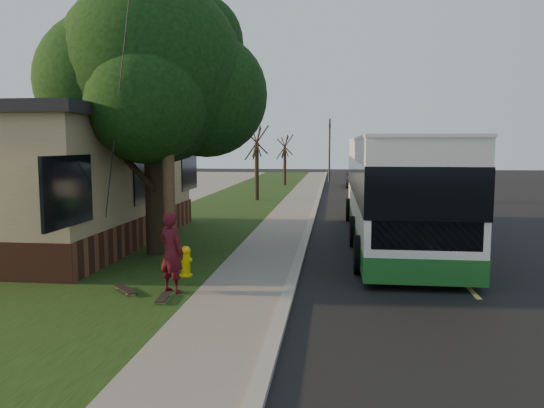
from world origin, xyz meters
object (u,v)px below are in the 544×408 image
Objects in this scene: skateboard_spare at (125,290)px; distant_car at (357,177)px; bare_tree_near at (257,164)px; skateboard_main at (164,297)px; skateboarder at (171,252)px; utility_pole at (167,89)px; transit_bus at (394,187)px; dumpster at (67,211)px; leafy_tree at (155,77)px; traffic_signal at (329,146)px; fire_hydrant at (186,261)px; bare_tree_far at (285,161)px.

skateboard_spare is 31.68m from distant_car.
bare_tree_near is 0.93× the size of distant_car.
skateboard_main is (1.00, -20.00, -2.03)m from bare_tree_near.
bare_tree_near is 2.47× the size of skateboarder.
utility_pole is 5.47m from skateboard_main.
transit_bus reaches higher than dumpster.
traffic_signal is (4.67, 31.35, -2.00)m from leafy_tree.
transit_bus is 7.35× the size of skateboarder.
skateboarder is at bearing -94.84° from traffic_signal.
bare_tree_near reaches higher than skateboarder.
traffic_signal is 2.86× the size of dumpster.
bare_tree_far is (-0.40, 30.00, 1.57)m from fire_hydrant.
transit_bus is 9.00m from skateboarder.
fire_hydrant is at bearing -98.98° from distant_car.
bare_tree_near is at bearing -117.18° from distant_car.
transit_bus is at bearing -76.27° from bare_tree_far.
bare_tree_near is 13.89m from transit_bus.
fire_hydrant is 8.07m from transit_bus.
skateboard_main is at bearing -89.10° from bare_tree_far.
leafy_tree is 28.07m from distant_car.
bare_tree_near is 19.66m from skateboard_spare.
utility_pole is 5.17m from skateboard_spare.
fire_hydrant is at bearing 59.95° from skateboard_spare.
bare_tree_far is 0.31× the size of transit_bus.
utility_pole is at bearing -62.40° from leafy_tree.
leafy_tree is at bearing 120.67° from fire_hydrant.
skateboard_main is (0.50, -32.00, -1.88)m from bare_tree_far.
bare_tree_near is 2.24× the size of dumpster.
transit_bus is 16.48× the size of skateboard_main.
fire_hydrant is 0.39× the size of dumpster.
bare_tree_near is at bearing 87.50° from leafy_tree.
skateboarder is 31.36m from distant_car.
distant_car is at bearing 90.49° from transit_bus.
distant_car is (5.73, -0.49, -1.21)m from bare_tree_far.
skateboard_main is at bearing 117.21° from skateboarder.
distant_car is at bearing 80.57° from skateboard_main.
skateboard_spare is at bearing -89.99° from bare_tree_near.
utility_pole is at bearing -89.34° from bare_tree_near.
skateboard_main is at bearing -87.14° from fire_hydrant.
skateboarder is (0.10, -1.42, 0.51)m from fire_hydrant.
distant_car reaches higher than skateboard_main.
fire_hydrant is 1.82m from skateboard_spare.
bare_tree_far is at bearing 90.90° from skateboard_main.
skateboard_main is (0.81, -3.00, -4.51)m from utility_pole.
leafy_tree reaches higher than traffic_signal.
leafy_tree reaches higher than bare_tree_near.
fire_hydrant is 5.65m from leafy_tree.
distant_car is (5.23, 30.92, -0.15)m from skateboarder.
traffic_signal reaches higher than skateboard_main.
skateboard_spare is (-4.00, -35.55, -3.03)m from traffic_signal.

